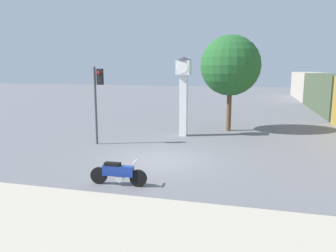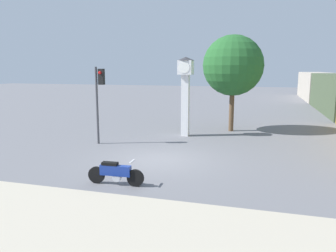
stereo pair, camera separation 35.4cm
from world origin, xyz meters
name	(u,v)px [view 1 (the left image)]	position (x,y,z in m)	size (l,w,h in m)	color
ground_plane	(160,160)	(0.00, 0.00, 0.00)	(120.00, 120.00, 0.00)	slate
sidewalk_strip	(68,247)	(0.00, -7.35, 0.05)	(36.00, 6.00, 0.10)	#B2A893
motorcycle	(118,173)	(-0.51, -3.35, 0.42)	(1.99, 0.43, 0.88)	black
clock_tower	(184,84)	(-0.08, 5.33, 2.99)	(0.96, 0.96, 4.55)	white
freight_train	(331,93)	(10.70, 19.34, 1.70)	(2.80, 39.91, 3.40)	olive
traffic_light	(98,91)	(-3.87, 2.09, 2.75)	(0.50, 0.35, 3.99)	#47474C
street_tree	(230,66)	(2.37, 7.60, 4.07)	(3.71, 3.71, 5.94)	brown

